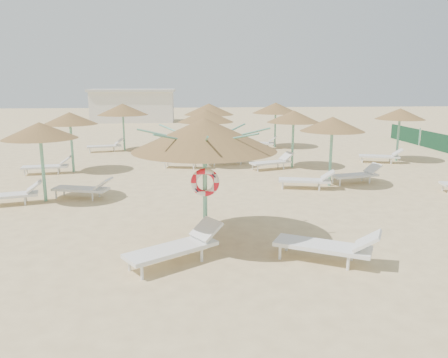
{
  "coord_description": "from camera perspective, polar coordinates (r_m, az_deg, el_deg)",
  "views": [
    {
      "loc": [
        -0.69,
        -10.24,
        3.91
      ],
      "look_at": [
        0.32,
        1.47,
        1.3
      ],
      "focal_mm": 35.0,
      "sensor_mm": 36.0,
      "label": 1
    }
  ],
  "objects": [
    {
      "name": "lounger_main_b",
      "position": [
        10.01,
        13.59,
        -8.42
      ],
      "size": [
        2.31,
        1.67,
        0.82
      ],
      "rotation": [
        0.0,
        0.0,
        -0.49
      ],
      "color": "white",
      "rests_on": "ground"
    },
    {
      "name": "palapa_field",
      "position": [
        21.32,
        1.98,
        8.18
      ],
      "size": [
        20.59,
        14.36,
        2.72
      ],
      "color": "#65B092",
      "rests_on": "ground"
    },
    {
      "name": "lounger_main_a",
      "position": [
        9.75,
        -6.08,
        -8.72
      ],
      "size": [
        2.24,
        1.8,
        0.81
      ],
      "rotation": [
        0.0,
        0.0,
        0.59
      ],
      "color": "white",
      "rests_on": "ground"
    },
    {
      "name": "service_hut",
      "position": [
        45.6,
        -11.76,
        9.4
      ],
      "size": [
        8.4,
        4.4,
        3.25
      ],
      "color": "silver",
      "rests_on": "ground"
    },
    {
      "name": "main_palapa",
      "position": [
        10.36,
        -2.57,
        5.78
      ],
      "size": [
        3.46,
        3.46,
        3.1
      ],
      "color": "#65B092",
      "rests_on": "ground"
    },
    {
      "name": "ground",
      "position": [
        10.98,
        -1.02,
        -8.34
      ],
      "size": [
        120.0,
        120.0,
        0.0
      ],
      "primitive_type": "plane",
      "color": "#E0C489",
      "rests_on": "ground"
    }
  ]
}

